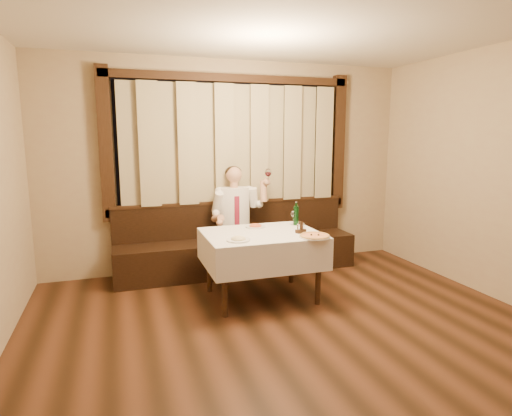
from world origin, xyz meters
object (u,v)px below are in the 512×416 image
object	(u,v)px
green_bottle	(296,215)
cruet_caddy	(301,229)
dining_table	(262,242)
seated_man	(236,212)
banquette	(237,248)
pasta_cream	(238,237)
pasta_red	(255,225)
pizza	(315,236)

from	to	relation	value
green_bottle	cruet_caddy	world-z (taller)	green_bottle
dining_table	seated_man	size ratio (longest dim) A/B	0.89
banquette	seated_man	size ratio (longest dim) A/B	2.26
pasta_cream	green_bottle	size ratio (longest dim) A/B	0.87
pasta_red	banquette	bearing A→B (deg)	91.44
pasta_red	seated_man	world-z (taller)	seated_man
dining_table	banquette	bearing A→B (deg)	90.00
seated_man	banquette	bearing A→B (deg)	72.15
banquette	dining_table	distance (m)	1.08
banquette	dining_table	size ratio (longest dim) A/B	2.52
banquette	pasta_red	world-z (taller)	banquette
cruet_caddy	dining_table	bearing A→B (deg)	144.11
banquette	dining_table	world-z (taller)	banquette
pizza	cruet_caddy	distance (m)	0.25
pasta_red	green_bottle	xyz separation A→B (m)	(0.50, -0.03, 0.09)
dining_table	pasta_red	size ratio (longest dim) A/B	5.42
banquette	pasta_red	xyz separation A→B (m)	(0.02, -0.74, 0.48)
dining_table	seated_man	bearing A→B (deg)	91.77
dining_table	green_bottle	world-z (taller)	green_bottle
green_bottle	pasta_red	bearing A→B (deg)	176.65
seated_man	pasta_red	bearing A→B (deg)	-85.85
banquette	cruet_caddy	distance (m)	1.33
green_bottle	cruet_caddy	distance (m)	0.41
pasta_red	cruet_caddy	xyz separation A→B (m)	(0.39, -0.42, 0.01)
pasta_red	pasta_cream	world-z (taller)	pasta_cream
pasta_cream	green_bottle	bearing A→B (deg)	30.84
pizza	seated_man	world-z (taller)	seated_man
banquette	cruet_caddy	bearing A→B (deg)	-70.70
pizza	pasta_red	size ratio (longest dim) A/B	1.42
dining_table	cruet_caddy	world-z (taller)	cruet_caddy
cruet_caddy	pizza	bearing A→B (deg)	-94.07
green_bottle	cruet_caddy	xyz separation A→B (m)	(-0.11, -0.39, -0.08)
cruet_caddy	seated_man	xyz separation A→B (m)	(-0.44, 1.08, 0.02)
seated_man	cruet_caddy	bearing A→B (deg)	-67.89
banquette	pasta_cream	world-z (taller)	banquette
pasta_cream	cruet_caddy	bearing A→B (deg)	9.48
dining_table	cruet_caddy	distance (m)	0.46
banquette	pizza	world-z (taller)	banquette
banquette	pasta_cream	bearing A→B (deg)	-104.93
pasta_cream	cruet_caddy	size ratio (longest dim) A/B	1.95
pizza	seated_man	xyz separation A→B (m)	(-0.49, 1.31, 0.05)
cruet_caddy	seated_man	size ratio (longest dim) A/B	0.09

